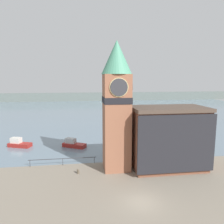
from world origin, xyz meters
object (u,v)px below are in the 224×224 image
Objects in this scene: clock_tower at (117,103)px; boat_near at (73,144)px; pier_building at (168,138)px; boat_far at (19,143)px; mooring_bollard_near at (78,171)px.

clock_tower is 16.33m from boat_near.
boat_far is at bearing 151.15° from pier_building.
pier_building is 2.28× the size of boat_near.
boat_near is at bearing 140.02° from pier_building.
clock_tower is 23.93m from boat_far.
boat_near is (-14.63, 12.26, -4.07)m from pier_building.
boat_far is 18.58m from mooring_bollard_near.
clock_tower is 1.69× the size of pier_building.
boat_far is at bearing 129.78° from mooring_bollard_near.
pier_building is (7.77, -0.76, -5.28)m from clock_tower.
pier_building is 29.28m from boat_far.
clock_tower is 11.24m from mooring_bollard_near.
clock_tower is 9.43m from pier_building.
mooring_bollard_near is at bearing -178.81° from pier_building.
boat_far is (-25.40, 13.99, -4.04)m from pier_building.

